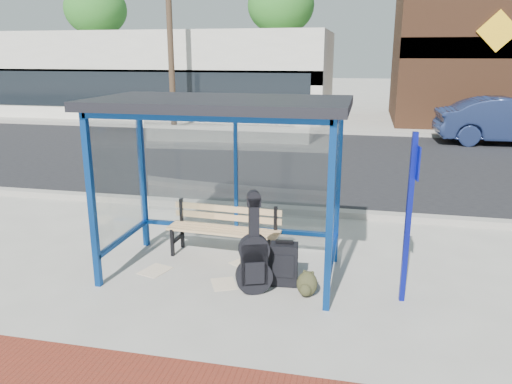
% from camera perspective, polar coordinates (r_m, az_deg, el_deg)
% --- Properties ---
extents(ground, '(120.00, 120.00, 0.00)m').
position_cam_1_polar(ground, '(7.12, -3.75, -9.15)').
color(ground, '#B2ADA0').
rests_on(ground, ground).
extents(curb_near, '(60.00, 0.25, 0.12)m').
position_cam_1_polar(curb_near, '(9.74, 0.97, -1.88)').
color(curb_near, gray).
rests_on(curb_near, ground).
extents(street_asphalt, '(60.00, 10.00, 0.00)m').
position_cam_1_polar(street_asphalt, '(14.63, 4.96, 3.74)').
color(street_asphalt, black).
rests_on(street_asphalt, ground).
extents(curb_far, '(60.00, 0.25, 0.12)m').
position_cam_1_polar(curb_far, '(19.61, 6.97, 6.85)').
color(curb_far, gray).
rests_on(curb_far, ground).
extents(far_sidewalk, '(60.00, 4.00, 0.01)m').
position_cam_1_polar(far_sidewalk, '(21.49, 7.47, 7.43)').
color(far_sidewalk, '#B2ADA0').
rests_on(far_sidewalk, ground).
extents(bus_shelter, '(3.30, 1.80, 2.42)m').
position_cam_1_polar(bus_shelter, '(6.61, -3.89, 7.67)').
color(bus_shelter, navy).
rests_on(bus_shelter, ground).
extents(storefront_white, '(18.00, 6.04, 4.00)m').
position_cam_1_polar(storefront_white, '(26.53, -12.01, 13.07)').
color(storefront_white, silver).
rests_on(storefront_white, ground).
extents(tree_left, '(3.60, 3.60, 7.03)m').
position_cam_1_polar(tree_left, '(32.45, -17.85, 19.18)').
color(tree_left, '#4C3826').
rests_on(tree_left, ground).
extents(tree_mid, '(3.60, 3.60, 7.03)m').
position_cam_1_polar(tree_mid, '(28.73, 2.87, 20.43)').
color(tree_mid, '#4C3826').
rests_on(tree_mid, ground).
extents(utility_pole_west, '(1.60, 0.24, 8.00)m').
position_cam_1_polar(utility_pole_west, '(21.15, -9.85, 18.36)').
color(utility_pole_west, '#4C3826').
rests_on(utility_pole_west, ground).
extents(bench, '(1.73, 0.52, 0.80)m').
position_cam_1_polar(bench, '(7.53, -3.61, -4.01)').
color(bench, black).
rests_on(bench, ground).
extents(guitar_bag, '(0.48, 0.29, 1.28)m').
position_cam_1_polar(guitar_bag, '(6.35, -0.23, -7.68)').
color(guitar_bag, black).
rests_on(guitar_bag, ground).
extents(suitcase, '(0.38, 0.26, 0.63)m').
position_cam_1_polar(suitcase, '(6.66, 3.20, -8.24)').
color(suitcase, black).
rests_on(suitcase, ground).
extents(backpack, '(0.29, 0.26, 0.32)m').
position_cam_1_polar(backpack, '(6.44, 5.82, -10.50)').
color(backpack, '#2E2E1A').
rests_on(backpack, ground).
extents(sign_post, '(0.10, 0.26, 2.11)m').
position_cam_1_polar(sign_post, '(6.19, 17.16, -1.91)').
color(sign_post, '#0D1590').
rests_on(sign_post, ground).
extents(newspaper_a, '(0.44, 0.50, 0.01)m').
position_cam_1_polar(newspaper_a, '(7.30, -11.45, -8.79)').
color(newspaper_a, white).
rests_on(newspaper_a, ground).
extents(newspaper_b, '(0.45, 0.49, 0.01)m').
position_cam_1_polar(newspaper_b, '(6.78, -3.68, -10.44)').
color(newspaper_b, white).
rests_on(newspaper_b, ground).
extents(newspaper_c, '(0.44, 0.46, 0.01)m').
position_cam_1_polar(newspaper_c, '(7.43, -1.39, -8.03)').
color(newspaper_c, white).
rests_on(newspaper_c, ground).
extents(parked_car, '(4.85, 1.89, 1.57)m').
position_cam_1_polar(parked_car, '(19.02, 27.07, 7.23)').
color(parked_car, '#1B274C').
rests_on(parked_car, ground).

